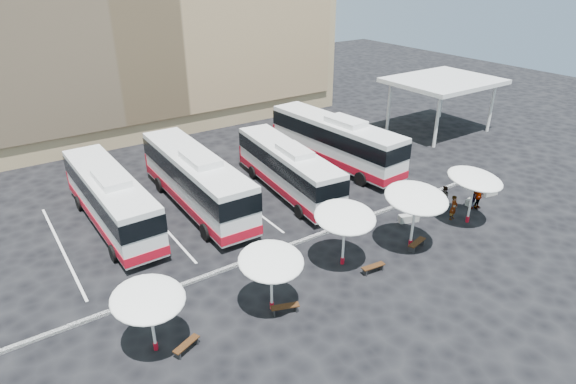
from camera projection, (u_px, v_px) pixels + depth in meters
ground at (302, 247)px, 28.90m from camera, size 120.00×120.00×0.00m
service_canopy at (443, 82)px, 46.39m from camera, size 10.00×8.00×5.20m
curb_divider at (298, 242)px, 29.24m from camera, size 34.00×0.25×0.15m
bay_lines at (238, 198)px, 34.84m from camera, size 24.15×12.00×0.01m
bus_0 at (110, 198)px, 30.40m from camera, size 3.03×12.38×3.92m
bus_1 at (196, 178)px, 32.70m from camera, size 3.32×13.29×4.20m
bus_2 at (288, 167)px, 34.95m from camera, size 3.74×12.14×3.79m
bus_3 at (335, 140)px, 39.68m from camera, size 3.82×13.48×4.22m
sunshade_0 at (148, 299)px, 20.12m from camera, size 3.96×3.99×3.27m
sunshade_1 at (271, 261)px, 22.61m from camera, size 3.57×3.60×3.29m
sunshade_2 at (345, 217)px, 26.02m from camera, size 4.18×4.21×3.55m
sunshade_3 at (416, 198)px, 27.53m from camera, size 4.27×4.31×3.84m
sunshade_4 at (475, 179)px, 30.31m from camera, size 4.61×4.64×3.64m
wood_bench_0 at (186, 345)px, 21.12m from camera, size 1.40×0.85×0.42m
wood_bench_1 at (285, 307)px, 23.38m from camera, size 1.45×0.83×0.43m
wood_bench_2 at (373, 267)px, 26.44m from camera, size 1.42×0.53×0.43m
wood_bench_3 at (417, 243)px, 28.63m from camera, size 1.53×0.72×0.45m
conc_bench_0 at (409, 218)px, 31.59m from camera, size 1.41×0.87×0.50m
conc_bench_1 at (439, 210)px, 32.71m from camera, size 1.18×0.49×0.43m
conc_bench_2 at (472, 201)px, 33.90m from camera, size 1.22×0.52×0.44m
conc_bench_3 at (490, 193)px, 35.14m from camera, size 1.18×0.57×0.42m
passenger_0 at (454, 208)px, 31.65m from camera, size 0.69×0.53×1.71m
passenger_1 at (444, 198)px, 32.92m from camera, size 1.00×0.88×1.73m
passenger_2 at (479, 196)px, 33.00m from camera, size 1.09×0.48×1.84m
passenger_3 at (473, 197)px, 33.04m from camera, size 1.24×1.05×1.66m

